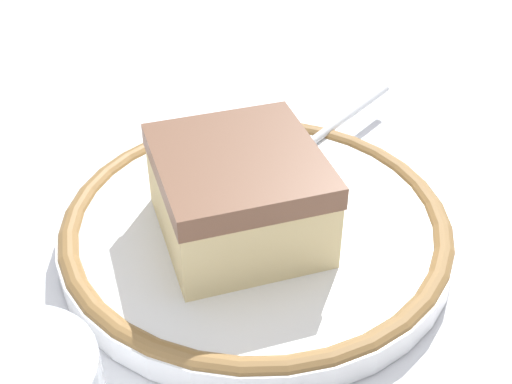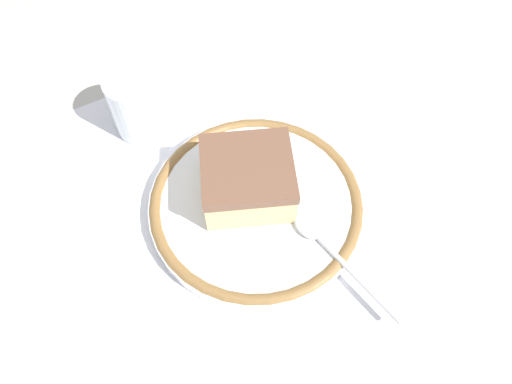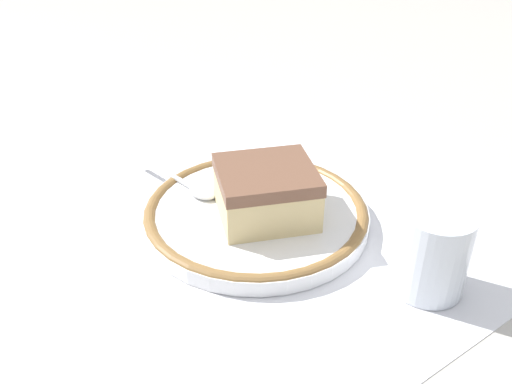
# 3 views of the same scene
# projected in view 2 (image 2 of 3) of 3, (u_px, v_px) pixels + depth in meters

# --- Properties ---
(ground_plane) EXTENTS (2.40, 2.40, 0.00)m
(ground_plane) POSITION_uv_depth(u_px,v_px,m) (251.00, 242.00, 0.51)
(ground_plane) COLOR #B7B2A8
(placemat) EXTENTS (0.53, 0.43, 0.00)m
(placemat) POSITION_uv_depth(u_px,v_px,m) (251.00, 242.00, 0.51)
(placemat) COLOR white
(placemat) RESTS_ON ground_plane
(plate) EXTENTS (0.23, 0.23, 0.02)m
(plate) POSITION_uv_depth(u_px,v_px,m) (256.00, 204.00, 0.52)
(plate) COLOR white
(plate) RESTS_ON placemat
(cake_slice) EXTENTS (0.12, 0.12, 0.05)m
(cake_slice) POSITION_uv_depth(u_px,v_px,m) (248.00, 179.00, 0.50)
(cake_slice) COLOR beige
(cake_slice) RESTS_ON plate
(spoon) EXTENTS (0.14, 0.04, 0.01)m
(spoon) POSITION_uv_depth(u_px,v_px,m) (325.00, 244.00, 0.48)
(spoon) COLOR silver
(spoon) RESTS_ON plate
(cup) EXTENTS (0.06, 0.06, 0.08)m
(cup) POSITION_uv_depth(u_px,v_px,m) (138.00, 107.00, 0.56)
(cup) COLOR silver
(cup) RESTS_ON placemat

